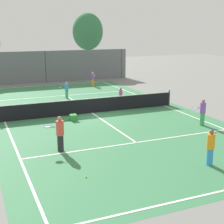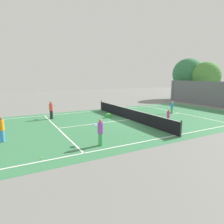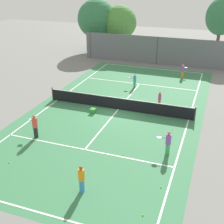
{
  "view_description": "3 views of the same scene",
  "coord_description": "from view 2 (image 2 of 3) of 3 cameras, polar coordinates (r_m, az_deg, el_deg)",
  "views": [
    {
      "loc": [
        -7.08,
        -20.12,
        5.38
      ],
      "look_at": [
        -0.0,
        -3.39,
        0.85
      ],
      "focal_mm": 53.7,
      "sensor_mm": 36.0,
      "label": 1
    },
    {
      "loc": [
        14.43,
        -9.62,
        3.82
      ],
      "look_at": [
        1.06,
        -2.36,
        1.07
      ],
      "focal_mm": 31.55,
      "sensor_mm": 36.0,
      "label": 2
    },
    {
      "loc": [
        6.98,
        -20.78,
        9.92
      ],
      "look_at": [
        0.28,
        -2.25,
        0.79
      ],
      "focal_mm": 48.51,
      "sensor_mm": 36.0,
      "label": 3
    }
  ],
  "objects": [
    {
      "name": "tennis_ball_2",
      "position": [
        19.14,
        -0.15,
        -1.15
      ],
      "size": [
        0.07,
        0.07,
        0.07
      ],
      "primitive_type": "sphere",
      "color": "#CCE533",
      "rests_on": "ground_plane"
    },
    {
      "name": "player_0",
      "position": [
        21.18,
        16.9,
        1.32
      ],
      "size": [
        0.86,
        0.39,
        1.32
      ],
      "color": "#3FA559",
      "rests_on": "ground_plane"
    },
    {
      "name": "ball_crate",
      "position": [
        18.47,
        -1.07,
        -1.1
      ],
      "size": [
        0.39,
        0.39,
        0.43
      ],
      "color": "green",
      "rests_on": "ground_plane"
    },
    {
      "name": "tennis_ball_6",
      "position": [
        19.35,
        22.8,
        -1.84
      ],
      "size": [
        0.07,
        0.07,
        0.07
      ],
      "primitive_type": "sphere",
      "color": "#CCE533",
      "rests_on": "ground_plane"
    },
    {
      "name": "tree_2",
      "position": [
        34.62,
        25.56,
        9.38
      ],
      "size": [
        4.44,
        4.44,
        6.11
      ],
      "color": "brown",
      "rests_on": "ground_plane"
    },
    {
      "name": "player_3",
      "position": [
        13.3,
        -29.35,
        -4.37
      ],
      "size": [
        0.32,
        0.32,
        1.5
      ],
      "color": "#388CD8",
      "rests_on": "ground_plane"
    },
    {
      "name": "tennis_ball_0",
      "position": [
        13.07,
        -12.13,
        -6.82
      ],
      "size": [
        0.07,
        0.07,
        0.07
      ],
      "primitive_type": "sphere",
      "color": "#CCE533",
      "rests_on": "ground_plane"
    },
    {
      "name": "ground_plane",
      "position": [
        17.76,
        5.08,
        -2.2
      ],
      "size": [
        80.0,
        80.0,
        0.0
      ],
      "primitive_type": "plane",
      "color": "slate"
    },
    {
      "name": "tennis_ball_4",
      "position": [
        12.98,
        9.03,
        -6.83
      ],
      "size": [
        0.07,
        0.07,
        0.07
      ],
      "primitive_type": "sphere",
      "color": "#CCE533",
      "rests_on": "ground_plane"
    },
    {
      "name": "tennis_ball_8",
      "position": [
        18.33,
        -26.46,
        -2.75
      ],
      "size": [
        0.07,
        0.07,
        0.07
      ],
      "primitive_type": "sphere",
      "color": "#CCE533",
      "rests_on": "ground_plane"
    },
    {
      "name": "tennis_ball_3",
      "position": [
        25.14,
        15.13,
        1.25
      ],
      "size": [
        0.07,
        0.07,
        0.07
      ],
      "primitive_type": "sphere",
      "color": "#CCE533",
      "rests_on": "ground_plane"
    },
    {
      "name": "court_surface",
      "position": [
        17.76,
        5.08,
        -2.19
      ],
      "size": [
        13.0,
        25.0,
        0.01
      ],
      "color": "#387A4C",
      "rests_on": "ground_plane"
    },
    {
      "name": "player_2",
      "position": [
        11.01,
        -3.37,
        -5.77
      ],
      "size": [
        0.89,
        0.34,
        1.52
      ],
      "color": "#3FA559",
      "rests_on": "ground_plane"
    },
    {
      "name": "player_1",
      "position": [
        16.57,
        15.98,
        -1.33
      ],
      "size": [
        0.25,
        0.25,
        1.18
      ],
      "color": "#E54C3F",
      "rests_on": "ground_plane"
    },
    {
      "name": "tree_1",
      "position": [
        36.23,
        21.18,
        10.3
      ],
      "size": [
        5.11,
        5.11,
        6.83
      ],
      "color": "brown",
      "rests_on": "ground_plane"
    },
    {
      "name": "player_5",
      "position": [
        18.68,
        -17.19,
        0.62
      ],
      "size": [
        0.89,
        0.69,
        1.62
      ],
      "color": "#232328",
      "rests_on": "ground_plane"
    },
    {
      "name": "tennis_ball_1",
      "position": [
        10.11,
        -19.79,
        -12.39
      ],
      "size": [
        0.07,
        0.07,
        0.07
      ],
      "primitive_type": "sphere",
      "color": "#CCE533",
      "rests_on": "ground_plane"
    },
    {
      "name": "tennis_net",
      "position": [
        17.66,
        5.1,
        -0.58
      ],
      "size": [
        11.9,
        0.1,
        1.1
      ],
      "color": "#333833",
      "rests_on": "ground_plane"
    }
  ]
}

